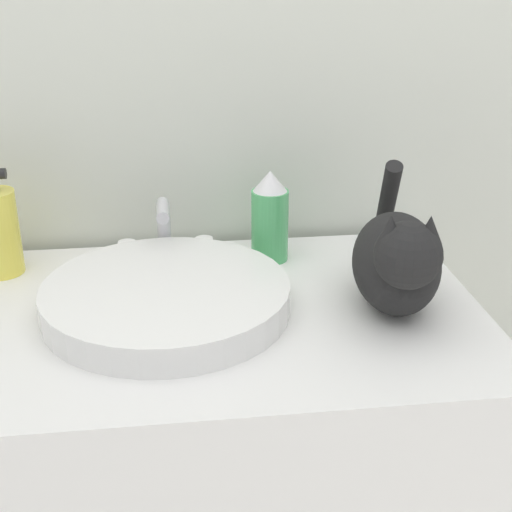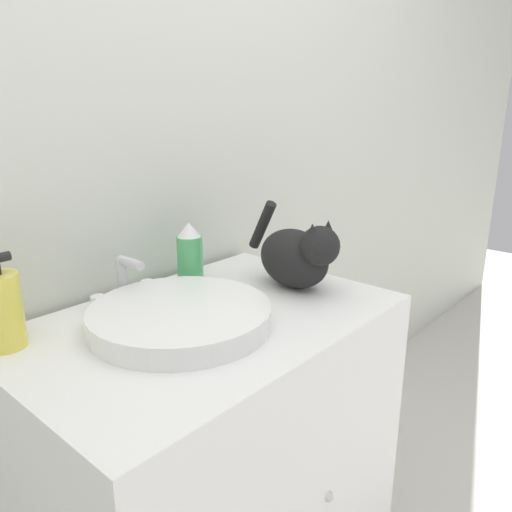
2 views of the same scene
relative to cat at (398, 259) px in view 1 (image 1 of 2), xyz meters
name	(u,v)px [view 1 (image 1 of 2)]	position (x,y,z in m)	size (l,w,h in m)	color
sink_basin	(166,298)	(-0.35, 0.04, -0.06)	(0.38, 0.38, 0.05)	white
faucet	(164,234)	(-0.35, 0.24, -0.04)	(0.17, 0.09, 0.12)	silver
cat	(398,259)	(0.00, 0.00, 0.00)	(0.16, 0.31, 0.21)	black
spray_bottle	(270,217)	(-0.16, 0.22, -0.01)	(0.07, 0.07, 0.16)	#4CB266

